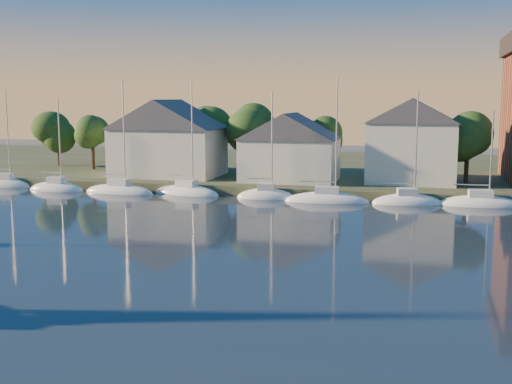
% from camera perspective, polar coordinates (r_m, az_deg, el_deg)
% --- Properties ---
extents(shoreline_land, '(160.00, 50.00, 2.00)m').
position_cam_1_polar(shoreline_land, '(93.89, 8.88, 1.64)').
color(shoreline_land, '#323C23').
rests_on(shoreline_land, ground).
extents(wooden_dock, '(120.00, 3.00, 1.00)m').
position_cam_1_polar(wooden_dock, '(71.25, 6.94, -0.44)').
color(wooden_dock, brown).
rests_on(wooden_dock, ground).
extents(clubhouse_west, '(13.65, 9.45, 9.64)m').
position_cam_1_polar(clubhouse_west, '(82.22, -7.81, 4.87)').
color(clubhouse_west, silver).
rests_on(clubhouse_west, shoreline_land).
extents(clubhouse_centre, '(11.55, 8.40, 8.08)m').
position_cam_1_polar(clubhouse_centre, '(76.58, 3.07, 4.09)').
color(clubhouse_centre, silver).
rests_on(clubhouse_centre, shoreline_land).
extents(clubhouse_east, '(10.50, 8.40, 9.80)m').
position_cam_1_polar(clubhouse_east, '(76.94, 13.67, 4.53)').
color(clubhouse_east, silver).
rests_on(clubhouse_east, shoreline_land).
extents(tree_line, '(93.40, 5.40, 8.90)m').
position_cam_1_polar(tree_line, '(81.20, 9.51, 5.67)').
color(tree_line, '#362718').
rests_on(tree_line, shoreline_land).
extents(moored_fleet, '(71.50, 2.40, 12.05)m').
position_cam_1_polar(moored_fleet, '(69.87, 0.09, -0.47)').
color(moored_fleet, white).
rests_on(moored_fleet, ground).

